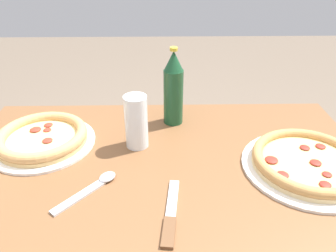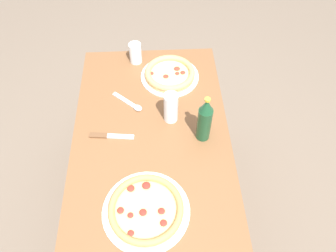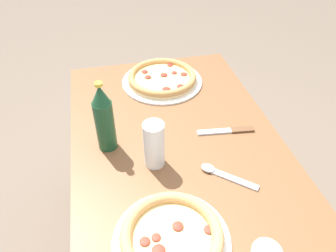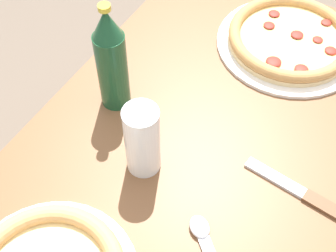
{
  "view_description": "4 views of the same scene",
  "coord_description": "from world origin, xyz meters",
  "px_view_note": "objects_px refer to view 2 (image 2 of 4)",
  "views": [
    {
      "loc": [
        0.0,
        0.69,
        1.27
      ],
      "look_at": [
        -0.01,
        -0.08,
        0.82
      ],
      "focal_mm": 35.0,
      "sensor_mm": 36.0,
      "label": 1
    },
    {
      "loc": [
        -0.86,
        -0.03,
        1.92
      ],
      "look_at": [
        0.0,
        -0.08,
        0.78
      ],
      "focal_mm": 35.0,
      "sensor_mm": 36.0,
      "label": 2
    },
    {
      "loc": [
        0.76,
        -0.21,
        1.49
      ],
      "look_at": [
        -0.04,
        -0.02,
        0.79
      ],
      "focal_mm": 35.0,
      "sensor_mm": 36.0,
      "label": 3
    },
    {
      "loc": [
        0.46,
        0.19,
        1.49
      ],
      "look_at": [
        0.01,
        -0.08,
        0.8
      ],
      "focal_mm": 50.0,
      "sensor_mm": 36.0,
      "label": 4
    }
  ],
  "objects_px": {
    "pizza_pepperoni": "(170,74)",
    "knife": "(110,136)",
    "glass_red_wine": "(136,54)",
    "pizza_salami": "(146,209)",
    "beer_bottle": "(205,120)",
    "spoon": "(132,104)",
    "glass_water": "(171,109)"
  },
  "relations": [
    {
      "from": "knife",
      "to": "pizza_pepperoni",
      "type": "bearing_deg",
      "value": -38.36
    },
    {
      "from": "glass_water",
      "to": "beer_bottle",
      "type": "distance_m",
      "value": 0.18
    },
    {
      "from": "glass_water",
      "to": "glass_red_wine",
      "type": "height_order",
      "value": "glass_water"
    },
    {
      "from": "glass_red_wine",
      "to": "spoon",
      "type": "xyz_separation_m",
      "value": [
        -0.31,
        0.02,
        -0.04
      ]
    },
    {
      "from": "glass_water",
      "to": "spoon",
      "type": "xyz_separation_m",
      "value": [
        0.09,
        0.18,
        -0.06
      ]
    },
    {
      "from": "glass_red_wine",
      "to": "knife",
      "type": "relative_size",
      "value": 0.56
    },
    {
      "from": "glass_red_wine",
      "to": "knife",
      "type": "xyz_separation_m",
      "value": [
        -0.49,
        0.11,
        -0.05
      ]
    },
    {
      "from": "glass_red_wine",
      "to": "beer_bottle",
      "type": "relative_size",
      "value": 0.45
    },
    {
      "from": "glass_water",
      "to": "beer_bottle",
      "type": "relative_size",
      "value": 0.63
    },
    {
      "from": "pizza_pepperoni",
      "to": "glass_water",
      "type": "bearing_deg",
      "value": 177.89
    },
    {
      "from": "glass_water",
      "to": "knife",
      "type": "bearing_deg",
      "value": 107.81
    },
    {
      "from": "beer_bottle",
      "to": "spoon",
      "type": "relative_size",
      "value": 1.61
    },
    {
      "from": "pizza_salami",
      "to": "beer_bottle",
      "type": "xyz_separation_m",
      "value": [
        0.34,
        -0.25,
        0.1
      ]
    },
    {
      "from": "beer_bottle",
      "to": "pizza_pepperoni",
      "type": "bearing_deg",
      "value": 18.17
    },
    {
      "from": "beer_bottle",
      "to": "knife",
      "type": "relative_size",
      "value": 1.23
    },
    {
      "from": "pizza_salami",
      "to": "glass_water",
      "type": "xyz_separation_m",
      "value": [
        0.44,
        -0.12,
        0.05
      ]
    },
    {
      "from": "pizza_salami",
      "to": "knife",
      "type": "bearing_deg",
      "value": 23.98
    },
    {
      "from": "beer_bottle",
      "to": "spoon",
      "type": "bearing_deg",
      "value": 58.01
    },
    {
      "from": "pizza_salami",
      "to": "knife",
      "type": "height_order",
      "value": "pizza_salami"
    },
    {
      "from": "pizza_salami",
      "to": "beer_bottle",
      "type": "relative_size",
      "value": 1.35
    },
    {
      "from": "knife",
      "to": "glass_water",
      "type": "bearing_deg",
      "value": -72.19
    },
    {
      "from": "pizza_salami",
      "to": "glass_water",
      "type": "height_order",
      "value": "glass_water"
    },
    {
      "from": "glass_red_wine",
      "to": "pizza_salami",
      "type": "bearing_deg",
      "value": -176.92
    },
    {
      "from": "pizza_pepperoni",
      "to": "knife",
      "type": "relative_size",
      "value": 1.48
    },
    {
      "from": "knife",
      "to": "beer_bottle",
      "type": "bearing_deg",
      "value": -92.55
    },
    {
      "from": "pizza_salami",
      "to": "beer_bottle",
      "type": "bearing_deg",
      "value": -36.69
    },
    {
      "from": "glass_water",
      "to": "knife",
      "type": "height_order",
      "value": "glass_water"
    },
    {
      "from": "pizza_pepperoni",
      "to": "glass_red_wine",
      "type": "distance_m",
      "value": 0.22
    },
    {
      "from": "knife",
      "to": "glass_red_wine",
      "type": "bearing_deg",
      "value": -13.0
    },
    {
      "from": "glass_water",
      "to": "glass_red_wine",
      "type": "xyz_separation_m",
      "value": [
        0.4,
        0.16,
        -0.02
      ]
    },
    {
      "from": "glass_red_wine",
      "to": "spoon",
      "type": "relative_size",
      "value": 0.73
    },
    {
      "from": "knife",
      "to": "spoon",
      "type": "relative_size",
      "value": 1.31
    }
  ]
}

